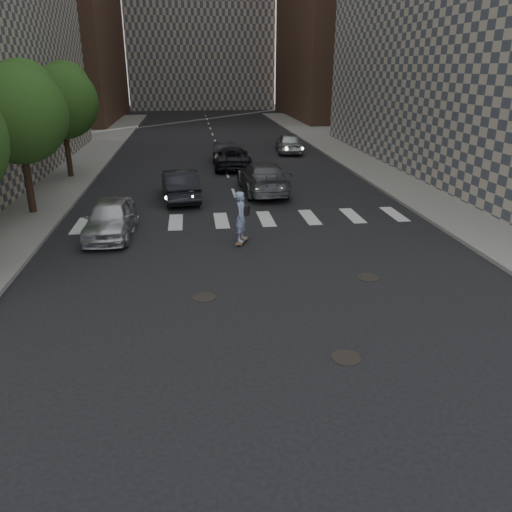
{
  "coord_description": "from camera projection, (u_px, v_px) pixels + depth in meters",
  "views": [
    {
      "loc": [
        -2.18,
        -12.21,
        6.4
      ],
      "look_at": [
        -0.47,
        1.04,
        1.3
      ],
      "focal_mm": 35.0,
      "sensor_mm": 36.0,
      "label": 1
    }
  ],
  "objects": [
    {
      "name": "manhole_c",
      "position": [
        368.0,
        277.0,
        16.1
      ],
      "size": [
        0.7,
        0.7,
        0.02
      ],
      "primitive_type": "cylinder",
      "color": "black",
      "rests_on": "ground"
    },
    {
      "name": "tree_c",
      "position": [
        62.0,
        98.0,
        28.8
      ],
      "size": [
        4.2,
        4.2,
        6.6
      ],
      "color": "#382619",
      "rests_on": "sidewalk_left"
    },
    {
      "name": "sidewalk_right",
      "position": [
        438.0,
        165.0,
        34.09
      ],
      "size": [
        13.0,
        80.0,
        0.15
      ],
      "primitive_type": "cube",
      "color": "gray",
      "rests_on": "ground"
    },
    {
      "name": "traffic_car_d",
      "position": [
        289.0,
        143.0,
        39.04
      ],
      "size": [
        2.28,
        4.78,
        1.58
      ],
      "primitive_type": "imported",
      "rotation": [
        0.0,
        0.0,
        3.05
      ],
      "color": "#ABAFB3",
      "rests_on": "ground"
    },
    {
      "name": "traffic_car_c",
      "position": [
        232.0,
        158.0,
        33.16
      ],
      "size": [
        2.47,
        5.13,
        1.41
      ],
      "primitive_type": "imported",
      "rotation": [
        0.0,
        0.0,
        3.11
      ],
      "color": "black",
      "rests_on": "ground"
    },
    {
      "name": "traffic_car_e",
      "position": [
        224.0,
        151.0,
        35.87
      ],
      "size": [
        1.72,
        4.21,
        1.36
      ],
      "primitive_type": "imported",
      "rotation": [
        0.0,
        0.0,
        3.07
      ],
      "color": "black",
      "rests_on": "ground"
    },
    {
      "name": "traffic_car_a",
      "position": [
        180.0,
        184.0,
        25.29
      ],
      "size": [
        2.11,
        4.86,
        1.55
      ],
      "primitive_type": "imported",
      "rotation": [
        0.0,
        0.0,
        3.24
      ],
      "color": "black",
      "rests_on": "ground"
    },
    {
      "name": "tree_b",
      "position": [
        19.0,
        110.0,
        21.39
      ],
      "size": [
        4.2,
        4.2,
        6.6
      ],
      "color": "#382619",
      "rests_on": "sidewalk_left"
    },
    {
      "name": "traffic_car_b",
      "position": [
        263.0,
        177.0,
        26.72
      ],
      "size": [
        2.45,
        5.71,
        1.64
      ],
      "primitive_type": "imported",
      "rotation": [
        0.0,
        0.0,
        3.17
      ],
      "color": "#515258",
      "rests_on": "ground"
    },
    {
      "name": "manhole_a",
      "position": [
        346.0,
        357.0,
        11.68
      ],
      "size": [
        0.7,
        0.7,
        0.02
      ],
      "primitive_type": "cylinder",
      "color": "black",
      "rests_on": "ground"
    },
    {
      "name": "skateboarder",
      "position": [
        242.0,
        217.0,
        18.88
      ],
      "size": [
        0.69,
        1.04,
        2.03
      ],
      "rotation": [
        0.0,
        0.0,
        -0.4
      ],
      "color": "brown",
      "rests_on": "ground"
    },
    {
      "name": "ground",
      "position": [
        278.0,
        312.0,
        13.86
      ],
      "size": [
        160.0,
        160.0,
        0.0
      ],
      "primitive_type": "plane",
      "color": "black",
      "rests_on": "ground"
    },
    {
      "name": "manhole_b",
      "position": [
        204.0,
        297.0,
        14.73
      ],
      "size": [
        0.7,
        0.7,
        0.02
      ],
      "primitive_type": "cylinder",
      "color": "black",
      "rests_on": "ground"
    },
    {
      "name": "silver_sedan",
      "position": [
        110.0,
        218.0,
        19.82
      ],
      "size": [
        1.87,
        4.4,
        1.48
      ],
      "primitive_type": "imported",
      "rotation": [
        0.0,
        0.0,
        -0.03
      ],
      "color": "silver",
      "rests_on": "ground"
    }
  ]
}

